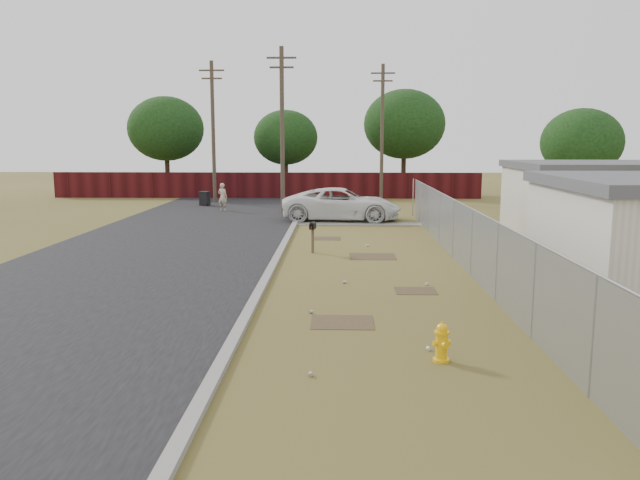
{
  "coord_description": "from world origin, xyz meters",
  "views": [
    {
      "loc": [
        -0.9,
        -18.5,
        4.05
      ],
      "look_at": [
        -1.44,
        -0.21,
        1.1
      ],
      "focal_mm": 35.0,
      "sensor_mm": 36.0,
      "label": 1
    }
  ],
  "objects_px": {
    "fire_hydrant": "(442,343)",
    "pickup_truck": "(342,204)",
    "mailbox": "(313,228)",
    "trash_bin": "(205,198)",
    "pedestrian": "(223,197)"
  },
  "relations": [
    {
      "from": "fire_hydrant",
      "to": "mailbox",
      "type": "height_order",
      "value": "mailbox"
    },
    {
      "from": "pickup_truck",
      "to": "pedestrian",
      "type": "xyz_separation_m",
      "value": [
        -6.81,
        4.07,
        -0.02
      ]
    },
    {
      "from": "fire_hydrant",
      "to": "pickup_truck",
      "type": "distance_m",
      "value": 20.44
    },
    {
      "from": "mailbox",
      "to": "pickup_truck",
      "type": "height_order",
      "value": "pickup_truck"
    },
    {
      "from": "mailbox",
      "to": "trash_bin",
      "type": "relative_size",
      "value": 1.27
    },
    {
      "from": "mailbox",
      "to": "trash_bin",
      "type": "distance_m",
      "value": 17.73
    },
    {
      "from": "fire_hydrant",
      "to": "trash_bin",
      "type": "relative_size",
      "value": 0.85
    },
    {
      "from": "fire_hydrant",
      "to": "trash_bin",
      "type": "bearing_deg",
      "value": 110.56
    },
    {
      "from": "trash_bin",
      "to": "fire_hydrant",
      "type": "bearing_deg",
      "value": -69.44
    },
    {
      "from": "pickup_truck",
      "to": "pedestrian",
      "type": "relative_size",
      "value": 3.71
    },
    {
      "from": "fire_hydrant",
      "to": "trash_bin",
      "type": "xyz_separation_m",
      "value": [
        -10.21,
        27.23,
        0.1
      ]
    },
    {
      "from": "pedestrian",
      "to": "trash_bin",
      "type": "bearing_deg",
      "value": -37.04
    },
    {
      "from": "fire_hydrant",
      "to": "mailbox",
      "type": "bearing_deg",
      "value": 104.32
    },
    {
      "from": "fire_hydrant",
      "to": "pedestrian",
      "type": "height_order",
      "value": "pedestrian"
    },
    {
      "from": "pickup_truck",
      "to": "trash_bin",
      "type": "relative_size",
      "value": 6.66
    }
  ]
}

